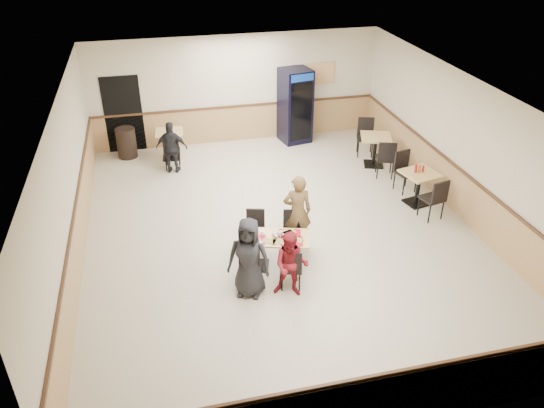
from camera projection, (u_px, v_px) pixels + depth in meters
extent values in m
plane|color=beige|center=(280.00, 231.00, 11.19)|extent=(10.00, 10.00, 0.00)
plane|color=silver|center=(282.00, 93.00, 9.68)|extent=(10.00, 10.00, 0.00)
plane|color=beige|center=(236.00, 90.00, 14.64)|extent=(8.00, 0.00, 8.00)
plane|color=beige|center=(385.00, 350.00, 6.23)|extent=(8.00, 0.00, 8.00)
plane|color=beige|center=(68.00, 190.00, 9.63)|extent=(0.00, 10.00, 10.00)
plane|color=beige|center=(463.00, 148.00, 11.24)|extent=(0.00, 10.00, 10.00)
cube|color=tan|center=(238.00, 124.00, 15.13)|extent=(7.98, 0.03, 1.00)
cube|color=tan|center=(455.00, 189.00, 11.74)|extent=(0.03, 9.98, 1.00)
cube|color=#472B19|center=(237.00, 106.00, 14.85)|extent=(7.98, 0.04, 0.06)
cube|color=black|center=(123.00, 114.00, 14.23)|extent=(1.00, 0.02, 2.10)
cube|color=orange|center=(320.00, 73.00, 14.94)|extent=(0.85, 0.02, 0.60)
cube|color=black|center=(258.00, 265.00, 10.11)|extent=(0.51, 0.51, 0.04)
cylinder|color=black|center=(258.00, 251.00, 9.95)|extent=(0.08, 0.08, 0.62)
cube|color=#DBB76B|center=(257.00, 237.00, 9.79)|extent=(0.79, 0.79, 0.04)
cube|color=black|center=(291.00, 266.00, 10.08)|extent=(0.51, 0.51, 0.04)
cylinder|color=black|center=(292.00, 252.00, 9.92)|extent=(0.08, 0.08, 0.62)
cube|color=#DBB76B|center=(292.00, 238.00, 9.76)|extent=(0.79, 0.79, 0.04)
imported|color=black|center=(249.00, 258.00, 9.07)|extent=(0.87, 0.74, 1.52)
imported|color=maroon|center=(291.00, 265.00, 9.11)|extent=(0.75, 0.68, 1.27)
imported|color=brown|center=(297.00, 212.00, 10.37)|extent=(0.61, 0.44, 1.56)
imported|color=black|center=(172.00, 148.00, 13.27)|extent=(0.85, 0.52, 1.35)
cube|color=#B40C23|center=(292.00, 241.00, 9.63)|extent=(0.48, 0.40, 0.02)
cube|color=#B40C23|center=(290.00, 234.00, 9.84)|extent=(0.48, 0.40, 0.02)
cube|color=#B40C23|center=(254.00, 239.00, 9.68)|extent=(0.48, 0.40, 0.02)
cylinder|color=white|center=(252.00, 239.00, 9.68)|extent=(0.21, 0.21, 0.01)
cube|color=tan|center=(252.00, 239.00, 9.68)|extent=(0.25, 0.17, 0.02)
cylinder|color=white|center=(297.00, 240.00, 9.67)|extent=(0.21, 0.21, 0.01)
cube|color=tan|center=(297.00, 240.00, 9.66)|extent=(0.28, 0.27, 0.02)
cylinder|color=white|center=(279.00, 242.00, 9.60)|extent=(0.21, 0.21, 0.01)
cube|color=tan|center=(279.00, 242.00, 9.59)|extent=(0.26, 0.20, 0.02)
cylinder|color=white|center=(290.00, 233.00, 9.87)|extent=(0.21, 0.21, 0.01)
cube|color=tan|center=(290.00, 233.00, 9.86)|extent=(0.27, 0.22, 0.02)
cylinder|color=white|center=(269.00, 242.00, 9.62)|extent=(0.21, 0.21, 0.01)
cube|color=tan|center=(269.00, 241.00, 9.62)|extent=(0.28, 0.25, 0.02)
cylinder|color=white|center=(286.00, 232.00, 9.89)|extent=(0.21, 0.21, 0.01)
cube|color=tan|center=(286.00, 232.00, 9.88)|extent=(0.27, 0.22, 0.02)
cylinder|color=white|center=(248.00, 231.00, 9.84)|extent=(0.07, 0.07, 0.09)
cylinder|color=white|center=(249.00, 241.00, 9.56)|extent=(0.07, 0.07, 0.09)
cylinder|color=white|center=(262.00, 233.00, 9.79)|extent=(0.07, 0.07, 0.09)
cylinder|color=white|center=(259.00, 242.00, 9.53)|extent=(0.07, 0.07, 0.09)
cylinder|color=white|center=(260.00, 244.00, 9.47)|extent=(0.07, 0.07, 0.09)
cylinder|color=silver|center=(281.00, 234.00, 9.73)|extent=(0.07, 0.07, 0.12)
ellipsoid|color=silver|center=(276.00, 235.00, 9.72)|extent=(0.14, 0.14, 0.09)
cube|color=black|center=(416.00, 202.00, 12.19)|extent=(0.56, 0.56, 0.04)
cylinder|color=black|center=(418.00, 188.00, 12.00)|extent=(0.09, 0.09, 0.71)
cube|color=#DBB76B|center=(420.00, 174.00, 11.82)|extent=(0.88, 0.88, 0.04)
cube|color=black|center=(373.00, 164.00, 13.94)|extent=(0.62, 0.62, 0.04)
cylinder|color=black|center=(375.00, 151.00, 13.74)|extent=(0.10, 0.10, 0.74)
cube|color=#DBB76B|center=(376.00, 137.00, 13.55)|extent=(0.96, 0.96, 0.04)
cylinder|color=#B40C1F|center=(416.00, 168.00, 11.78)|extent=(0.06, 0.06, 0.20)
cylinder|color=#C26F19|center=(420.00, 168.00, 11.80)|extent=(0.06, 0.06, 0.17)
cylinder|color=#B40C1F|center=(423.00, 169.00, 11.83)|extent=(0.05, 0.05, 0.14)
cube|color=black|center=(172.00, 157.00, 14.32)|extent=(0.49, 0.49, 0.04)
cylinder|color=black|center=(170.00, 145.00, 14.14)|extent=(0.09, 0.09, 0.69)
cube|color=#DBB76B|center=(169.00, 132.00, 13.96)|extent=(0.76, 0.76, 0.04)
cube|color=black|center=(295.00, 106.00, 14.86)|extent=(0.91, 0.90, 2.08)
cube|color=black|center=(301.00, 112.00, 14.57)|extent=(0.63, 0.14, 1.64)
cube|color=#0D3799|center=(303.00, 78.00, 14.08)|extent=(0.65, 0.14, 0.20)
cylinder|color=black|center=(126.00, 143.00, 14.19)|extent=(0.51, 0.51, 0.81)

